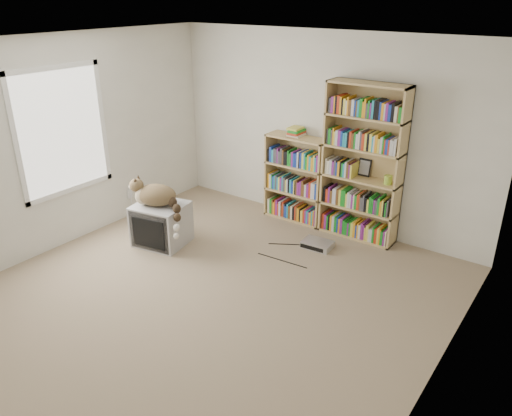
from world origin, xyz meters
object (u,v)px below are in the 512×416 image
Objects in this scene: bookcase_tall at (363,168)px; dvd_player at (317,244)px; bookcase_short at (297,182)px; cat at (159,199)px; crt_tv at (162,224)px.

bookcase_tall reaches higher than dvd_player.
bookcase_short is 1.03m from dvd_player.
dvd_player is at bearing 7.55° from cat.
bookcase_short reaches higher than dvd_player.
crt_tv is 0.59× the size of bookcase_short.
crt_tv is 1.93× the size of dvd_player.
bookcase_short is at bearing 134.76° from dvd_player.
crt_tv is 0.84× the size of cat.
crt_tv is 0.37m from cat.
bookcase_tall is 5.46× the size of dvd_player.
bookcase_tall is at bearing 29.49° from crt_tv.
bookcase_short is at bearing 34.95° from cat.
crt_tv reaches higher than dvd_player.
dvd_player is (-0.25, -0.59, -0.88)m from bookcase_tall.
bookcase_tall is 1.67× the size of bookcase_short.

